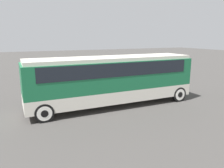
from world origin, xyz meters
The scene contains 4 objects.
ground_plane centered at (0.00, 0.00, 0.00)m, with size 120.00×120.00×0.00m, color #423F3D.
tour_bus centered at (0.10, 0.00, 1.96)m, with size 11.08×2.63×3.25m.
parked_car_near centered at (3.86, 5.27, 0.70)m, with size 4.33×1.86×1.40m.
parked_car_mid centered at (2.37, 7.89, 0.70)m, with size 4.70×1.88×1.37m.
Camera 1 is at (-5.89, -12.75, 4.53)m, focal length 35.00 mm.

